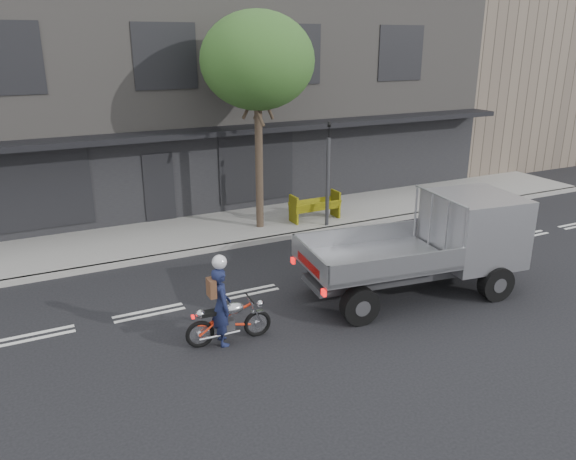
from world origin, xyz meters
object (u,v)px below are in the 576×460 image
Objects in this scene: flatbed_ute at (456,234)px; motorcycle at (229,320)px; construction_barrier at (319,208)px; traffic_light_pole at (328,180)px; street_tree at (257,61)px; rider at (221,306)px.

motorcycle is at bearing -172.77° from flatbed_ute.
traffic_light_pole is at bearing -81.41° from construction_barrier.
traffic_light_pole is at bearing 102.66° from flatbed_ute.
street_tree is 3.95× the size of construction_barrier.
rider is (-5.55, -5.33, -0.83)m from traffic_light_pole.
motorcycle is 1.06× the size of construction_barrier.
construction_barrier is (1.93, -0.42, -4.65)m from street_tree.
flatbed_ute is (5.93, 0.03, 0.92)m from motorcycle.
rider is (-3.55, -6.18, -4.45)m from street_tree.
rider is 6.10m from flatbed_ute.
street_tree is 1.22× the size of flatbed_ute.
traffic_light_pole is 0.63× the size of flatbed_ute.
construction_barrier is at bearing 98.59° from traffic_light_pole.
construction_barrier is (5.48, 5.77, -0.20)m from rider.
rider is at bearing -133.56° from construction_barrier.
street_tree reaches higher than traffic_light_pole.
traffic_light_pole is 1.93× the size of motorcycle.
flatbed_ute is (2.53, -6.16, -3.88)m from street_tree.
flatbed_ute is (6.08, 0.03, 0.58)m from rider.
traffic_light_pole reaches higher than flatbed_ute.
traffic_light_pole is at bearing 49.14° from motorcycle.
motorcycle is 1.10× the size of rider.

